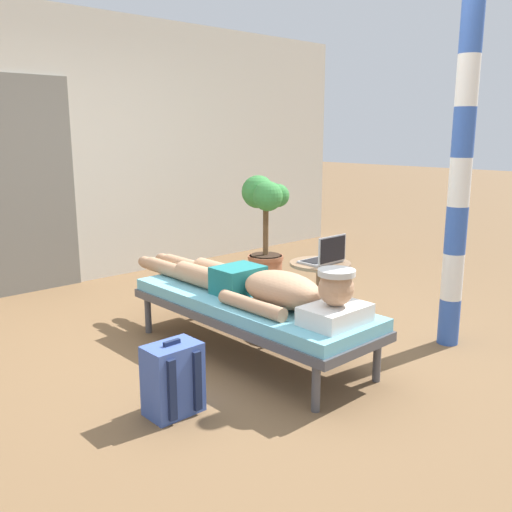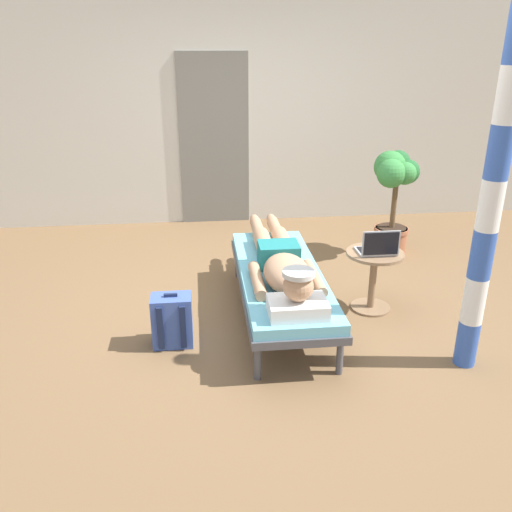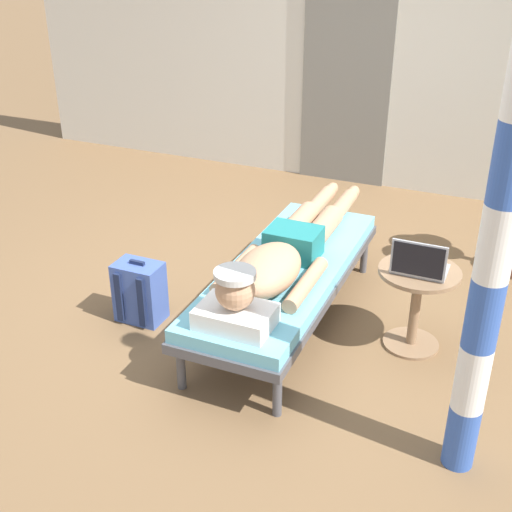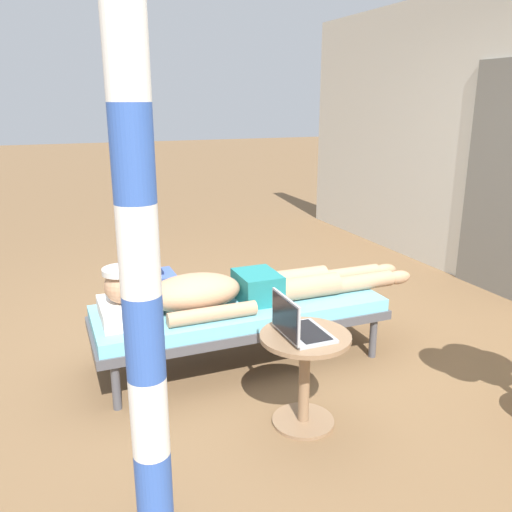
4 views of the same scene
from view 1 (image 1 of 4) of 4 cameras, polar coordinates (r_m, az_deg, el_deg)
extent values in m
plane|color=brown|center=(4.04, -3.95, -9.72)|extent=(40.00, 40.00, 0.00)
cube|color=beige|center=(6.01, -18.66, 10.19)|extent=(7.60, 0.20, 2.70)
cube|color=slate|center=(5.76, -21.81, 6.59)|extent=(0.84, 0.03, 2.04)
cylinder|color=#4C4C51|center=(4.44, -10.88, -5.91)|extent=(0.05, 0.05, 0.28)
cylinder|color=#4C4C51|center=(4.75, -5.02, -4.50)|extent=(0.05, 0.05, 0.28)
cylinder|color=#4C4C51|center=(3.21, 6.10, -13.15)|extent=(0.05, 0.05, 0.28)
cylinder|color=#4C4C51|center=(3.63, 12.16, -10.27)|extent=(0.05, 0.05, 0.28)
cube|color=#4C4C51|center=(3.90, -0.61, -5.69)|extent=(0.67, 1.92, 0.06)
cube|color=#6BB7CC|center=(3.88, -0.61, -4.70)|extent=(0.65, 1.88, 0.08)
cube|color=white|center=(3.36, 8.04, -5.88)|extent=(0.40, 0.28, 0.11)
sphere|color=tan|center=(3.31, 8.12, -3.26)|extent=(0.21, 0.21, 0.21)
cylinder|color=silver|center=(3.29, 8.17, -1.66)|extent=(0.22, 0.22, 0.03)
ellipsoid|color=tan|center=(3.62, 2.66, -3.41)|extent=(0.35, 0.60, 0.23)
cylinder|color=tan|center=(3.53, -0.45, -5.01)|extent=(0.09, 0.55, 0.09)
cylinder|color=tan|center=(3.83, 4.44, -3.65)|extent=(0.09, 0.55, 0.09)
cube|color=#1E7272|center=(3.93, -1.82, -2.43)|extent=(0.33, 0.26, 0.19)
cylinder|color=tan|center=(4.14, -5.80, -2.00)|extent=(0.15, 0.42, 0.15)
cylinder|color=tan|center=(4.48, -9.12, -1.22)|extent=(0.11, 0.44, 0.11)
ellipsoid|color=tan|center=(4.72, -11.08, -0.66)|extent=(0.09, 0.20, 0.10)
cylinder|color=tan|center=(4.24, -3.97, -1.61)|extent=(0.15, 0.42, 0.15)
cylinder|color=tan|center=(4.58, -7.35, -0.88)|extent=(0.11, 0.44, 0.11)
ellipsoid|color=tan|center=(4.81, -9.36, -0.34)|extent=(0.09, 0.20, 0.10)
cylinder|color=#8C6B4C|center=(4.58, 6.38, -6.90)|extent=(0.34, 0.34, 0.02)
cylinder|color=#8C6B4C|center=(4.51, 6.45, -3.92)|extent=(0.06, 0.06, 0.48)
cylinder|color=#8C6B4C|center=(4.44, 6.53, -0.79)|extent=(0.48, 0.48, 0.02)
cube|color=#A5A8AD|center=(4.44, 6.54, -0.53)|extent=(0.31, 0.22, 0.02)
cube|color=black|center=(4.44, 6.44, -0.39)|extent=(0.27, 0.15, 0.00)
cube|color=#A5A8AD|center=(4.34, 7.73, 0.66)|extent=(0.31, 0.01, 0.21)
cube|color=black|center=(4.34, 7.81, 0.65)|extent=(0.29, 0.00, 0.19)
cube|color=#3F59A5|center=(3.19, -8.41, -12.23)|extent=(0.30, 0.20, 0.40)
cube|color=#3F59A5|center=(3.31, -9.58, -12.65)|extent=(0.23, 0.04, 0.18)
cube|color=#192342|center=(3.06, -8.50, -13.32)|extent=(0.04, 0.02, 0.34)
cube|color=#192342|center=(3.15, -5.96, -12.50)|extent=(0.04, 0.02, 0.34)
cube|color=#192342|center=(3.11, -8.54, -8.68)|extent=(0.10, 0.02, 0.02)
cylinder|color=#9E5B3D|center=(5.80, 0.98, -1.30)|extent=(0.34, 0.34, 0.28)
cylinder|color=#9E5B3D|center=(5.78, 0.98, -0.15)|extent=(0.37, 0.37, 0.04)
cylinder|color=#332319|center=(5.77, 0.98, 0.09)|extent=(0.31, 0.31, 0.01)
cylinder|color=brown|center=(5.72, 0.99, 2.47)|extent=(0.06, 0.06, 0.50)
sphere|color=#23602D|center=(5.76, 1.76, 6.15)|extent=(0.25, 0.25, 0.25)
sphere|color=#23602D|center=(5.80, 0.42, 6.87)|extent=(0.26, 0.26, 0.26)
sphere|color=#38843D|center=(5.65, 0.21, 6.53)|extent=(0.33, 0.33, 0.33)
sphere|color=#38843D|center=(5.48, 1.21, 6.09)|extent=(0.29, 0.29, 0.29)
sphere|color=#38843D|center=(5.59, 2.23, 6.15)|extent=(0.23, 0.23, 0.23)
cylinder|color=#3359B2|center=(4.38, 18.96, -6.26)|extent=(0.15, 0.15, 0.34)
cylinder|color=white|center=(4.29, 19.28, -1.97)|extent=(0.15, 0.15, 0.34)
cylinder|color=#3359B2|center=(4.22, 19.61, 2.48)|extent=(0.15, 0.15, 0.34)
cylinder|color=white|center=(4.18, 19.95, 7.05)|extent=(0.15, 0.15, 0.34)
cylinder|color=#3359B2|center=(4.16, 20.30, 11.68)|extent=(0.15, 0.15, 0.34)
cylinder|color=white|center=(4.18, 20.66, 16.31)|extent=(0.15, 0.15, 0.34)
cylinder|color=#3359B2|center=(4.22, 21.04, 20.88)|extent=(0.15, 0.15, 0.34)
camera|label=2|loc=(2.29, 83.86, 18.09)|focal=37.60mm
camera|label=3|loc=(3.92, 60.78, 18.97)|focal=47.00mm
camera|label=4|loc=(5.78, 31.76, 12.38)|focal=37.28mm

